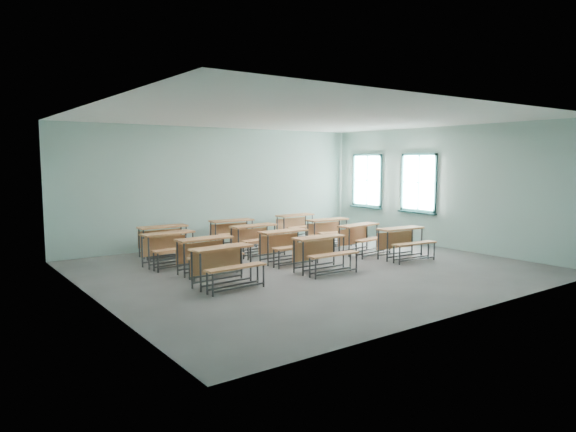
% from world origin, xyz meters
% --- Properties ---
extents(room, '(9.04, 8.04, 3.24)m').
position_xyz_m(room, '(0.08, 0.03, 1.60)').
color(room, slate).
rests_on(room, ground).
extents(desk_unit_r0c0, '(1.22, 0.86, 0.73)m').
position_xyz_m(desk_unit_r0c0, '(-2.31, -0.42, 0.49)').
color(desk_unit_r0c0, '#B67041').
rests_on(desk_unit_r0c0, ground).
extents(desk_unit_r0c1, '(1.18, 0.80, 0.73)m').
position_xyz_m(desk_unit_r0c1, '(-0.05, -0.49, 0.49)').
color(desk_unit_r0c1, '#B67041').
rests_on(desk_unit_r0c1, ground).
extents(desk_unit_r0c2, '(1.24, 0.89, 0.73)m').
position_xyz_m(desk_unit_r0c2, '(2.39, -0.54, 0.49)').
color(desk_unit_r0c2, '#B67041').
rests_on(desk_unit_r0c2, ground).
extents(desk_unit_r1c0, '(1.19, 0.81, 0.73)m').
position_xyz_m(desk_unit_r1c0, '(-2.06, 0.75, 0.49)').
color(desk_unit_r1c0, '#B67041').
rests_on(desk_unit_r1c0, ground).
extents(desk_unit_r1c1, '(1.18, 0.80, 0.73)m').
position_xyz_m(desk_unit_r1c1, '(-0.11, 0.71, 0.49)').
color(desk_unit_r1c1, '#B67041').
rests_on(desk_unit_r1c1, ground).
extents(desk_unit_r1c2, '(1.26, 0.92, 0.73)m').
position_xyz_m(desk_unit_r1c2, '(2.04, 0.50, 0.49)').
color(desk_unit_r1c2, '#B67041').
rests_on(desk_unit_r1c2, ground).
extents(desk_unit_r2c0, '(1.24, 0.89, 0.73)m').
position_xyz_m(desk_unit_r2c0, '(-2.35, 1.95, 0.49)').
color(desk_unit_r2c0, '#B67041').
rests_on(desk_unit_r2c0, ground).
extents(desk_unit_r2c1, '(1.21, 0.84, 0.73)m').
position_xyz_m(desk_unit_r2c1, '(-0.13, 1.95, 0.49)').
color(desk_unit_r2c1, '#B67041').
rests_on(desk_unit_r2c1, ground).
extents(desk_unit_r2c2, '(1.22, 0.86, 0.73)m').
position_xyz_m(desk_unit_r2c2, '(2.17, 1.86, 0.49)').
color(desk_unit_r2c2, '#B67041').
rests_on(desk_unit_r2c2, ground).
extents(desk_unit_r3c0, '(1.19, 0.80, 0.73)m').
position_xyz_m(desk_unit_r3c0, '(-2.02, 3.07, 0.49)').
color(desk_unit_r3c0, '#B67041').
rests_on(desk_unit_r3c0, ground).
extents(desk_unit_r3c1, '(1.23, 0.87, 0.73)m').
position_xyz_m(desk_unit_r3c1, '(-0.03, 3.21, 0.49)').
color(desk_unit_r3c1, '#B67041').
rests_on(desk_unit_r3c1, ground).
extents(desk_unit_r3c2, '(1.21, 0.84, 0.73)m').
position_xyz_m(desk_unit_r3c2, '(2.16, 3.29, 0.49)').
color(desk_unit_r3c2, '#B67041').
rests_on(desk_unit_r3c2, ground).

